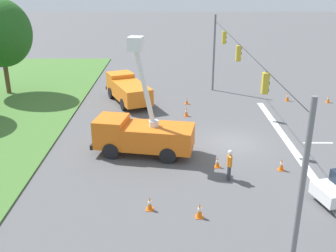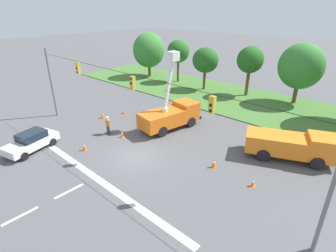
% 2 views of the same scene
% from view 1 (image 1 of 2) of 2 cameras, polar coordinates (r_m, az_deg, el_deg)
% --- Properties ---
extents(ground_plane, '(200.00, 200.00, 0.00)m').
position_cam_1_polar(ground_plane, '(26.81, 9.40, -2.44)').
color(ground_plane, '#565659').
extents(lane_markings, '(17.60, 15.25, 0.01)m').
position_cam_1_polar(lane_markings, '(28.14, 19.96, -2.31)').
color(lane_markings, silver).
rests_on(lane_markings, ground).
extents(signal_gantry, '(26.20, 0.33, 7.20)m').
position_cam_1_polar(signal_gantry, '(25.36, 10.00, 6.75)').
color(signal_gantry, slate).
rests_on(signal_gantry, ground).
extents(tree_east_end, '(5.41, 5.60, 8.75)m').
position_cam_1_polar(tree_east_end, '(39.27, -23.17, 12.28)').
color(tree_east_end, brown).
rests_on(tree_east_end, ground).
extents(utility_truck_bucket_lift, '(3.36, 6.53, 7.29)m').
position_cam_1_polar(utility_truck_bucket_lift, '(24.43, -3.81, -0.99)').
color(utility_truck_bucket_lift, orange).
rests_on(utility_truck_bucket_lift, ground).
extents(utility_truck_support_near, '(6.88, 4.69, 2.22)m').
position_cam_1_polar(utility_truck_support_near, '(34.72, -5.88, 5.34)').
color(utility_truck_support_near, orange).
rests_on(utility_truck_support_near, ground).
extents(road_worker, '(0.65, 0.26, 1.77)m').
position_cam_1_polar(road_worker, '(21.74, 8.92, -5.33)').
color(road_worker, '#383842').
rests_on(road_worker, ground).
extents(traffic_cone_foreground_left, '(0.36, 0.36, 0.73)m').
position_cam_1_polar(traffic_cone_foreground_left, '(23.66, 16.16, -5.39)').
color(traffic_cone_foreground_left, orange).
rests_on(traffic_cone_foreground_left, ground).
extents(traffic_cone_foreground_right, '(0.36, 0.36, 0.69)m').
position_cam_1_polar(traffic_cone_foreground_right, '(19.20, -2.67, -11.17)').
color(traffic_cone_foreground_right, orange).
rests_on(traffic_cone_foreground_right, ground).
extents(traffic_cone_mid_left, '(0.36, 0.36, 0.75)m').
position_cam_1_polar(traffic_cone_mid_left, '(18.68, 4.60, -12.12)').
color(traffic_cone_mid_left, orange).
rests_on(traffic_cone_mid_left, ground).
extents(traffic_cone_mid_right, '(0.36, 0.36, 0.73)m').
position_cam_1_polar(traffic_cone_mid_right, '(31.36, 2.68, 2.07)').
color(traffic_cone_mid_right, orange).
rests_on(traffic_cone_mid_right, ground).
extents(traffic_cone_near_bucket, '(0.36, 0.36, 0.65)m').
position_cam_1_polar(traffic_cone_near_bucket, '(23.28, 7.21, -5.26)').
color(traffic_cone_near_bucket, orange).
rests_on(traffic_cone_near_bucket, ground).
extents(traffic_cone_lane_edge_a, '(0.36, 0.36, 0.60)m').
position_cam_1_polar(traffic_cone_lane_edge_a, '(34.39, 2.74, 3.67)').
color(traffic_cone_lane_edge_a, orange).
rests_on(traffic_cone_lane_edge_a, ground).
extents(traffic_cone_far_left, '(0.36, 0.36, 0.75)m').
position_cam_1_polar(traffic_cone_far_left, '(36.80, 16.96, 4.07)').
color(traffic_cone_far_left, orange).
rests_on(traffic_cone_far_left, ground).
extents(traffic_cone_far_right, '(0.36, 0.36, 0.68)m').
position_cam_1_polar(traffic_cone_far_right, '(37.51, 22.24, 3.65)').
color(traffic_cone_far_right, orange).
rests_on(traffic_cone_far_right, ground).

